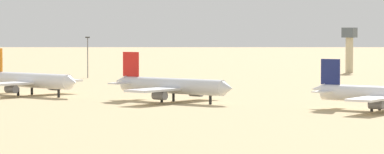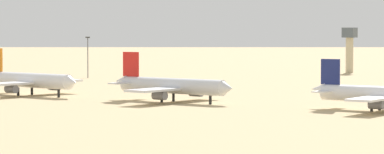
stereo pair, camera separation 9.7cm
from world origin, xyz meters
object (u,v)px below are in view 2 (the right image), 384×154
Objects in this scene: light_pole_mid at (88,54)px; control_tower at (350,45)px; parked_jet_red_2 at (171,86)px; parked_jet_navy_3 at (380,94)px; parked_jet_orange_1 at (28,80)px.

control_tower is at bearing 54.18° from light_pole_mid.
light_pole_mid is at bearing 143.14° from parked_jet_red_2.
parked_jet_red_2 is 1.09× the size of parked_jet_navy_3.
parked_jet_orange_1 is 97.71m from light_pole_mid.
light_pole_mid reaches higher than parked_jet_orange_1.
parked_jet_red_2 is (47.35, 0.46, -0.15)m from parked_jet_orange_1.
parked_jet_orange_1 is 1.13× the size of parked_jet_navy_3.
parked_jet_orange_1 is 102.22m from parked_jet_navy_3.
light_pole_mid reaches higher than parked_jet_navy_3.
control_tower is at bearing 103.87° from parked_jet_red_2.
parked_jet_red_2 is at bearing -174.97° from parked_jet_navy_3.
control_tower is 1.23× the size of light_pole_mid.
parked_jet_orange_1 is at bearing -61.98° from light_pole_mid.
light_pole_mid reaches higher than parked_jet_red_2.
control_tower is (-25.64, 179.30, 7.48)m from parked_jet_red_2.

